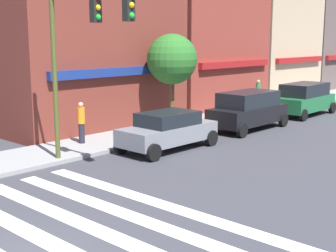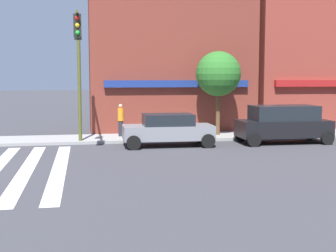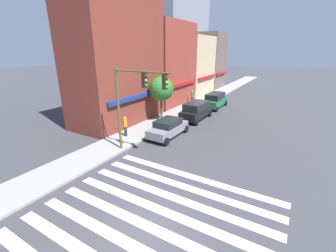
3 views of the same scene
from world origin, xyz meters
TOP-DOWN VIEW (x-y plane):
  - ground_plane at (0.00, 0.00)m, footprint 200.00×200.00m
  - sidewalk_left at (0.00, 7.50)m, footprint 120.00×3.00m
  - crosswalk_stripes at (0.00, 0.00)m, footprint 9.97×10.80m
  - storefront_row at (21.65, 11.50)m, footprint 33.73×5.30m
  - traffic_signal at (5.46, 4.77)m, footprint 0.32×4.53m
  - sedan_grey at (9.72, 4.70)m, footprint 4.43×2.02m
  - suv_black at (15.75, 4.70)m, footprint 4.72×2.12m
  - suv_green at (21.92, 4.70)m, footprint 4.73×2.12m
  - pedestrian_green_top at (22.41, 8.24)m, footprint 0.32×0.32m
  - pedestrian_orange_vest at (7.64, 7.81)m, footprint 0.32×0.32m
  - fire_hydrant at (10.33, 6.40)m, footprint 0.24×0.24m
  - street_tree at (13.08, 7.50)m, footprint 2.51×2.51m

SIDE VIEW (x-z plane):
  - ground_plane at x=0.00m, z-range 0.00..0.00m
  - crosswalk_stripes at x=0.00m, z-range 0.00..0.01m
  - sidewalk_left at x=0.00m, z-range 0.00..0.15m
  - fire_hydrant at x=10.33m, z-range 0.19..1.03m
  - sedan_grey at x=9.72m, z-range 0.05..1.64m
  - suv_black at x=15.75m, z-range 0.06..2.00m
  - suv_green at x=21.92m, z-range 0.06..2.00m
  - pedestrian_green_top at x=22.41m, z-range 0.19..1.96m
  - pedestrian_orange_vest at x=7.64m, z-range 0.19..1.96m
  - street_tree at x=13.08m, z-range 1.21..5.88m
  - traffic_signal at x=5.46m, z-range 1.39..7.65m
  - storefront_row at x=21.65m, z-range -1.14..12.71m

